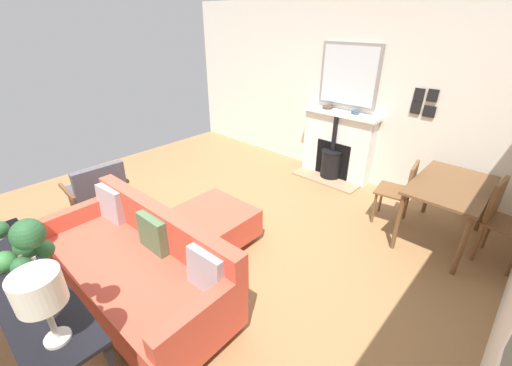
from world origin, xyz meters
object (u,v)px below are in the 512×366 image
Objects in this scene: book_stack at (11,261)px; dining_chair_by_back_wall at (501,216)px; table_lamp_far_end at (39,292)px; console_table at (25,288)px; mantel_bowl_far at (355,112)px; sofa at (138,265)px; mantel_bowl_near at (328,107)px; potted_plant at (20,259)px; dining_table at (450,192)px; fireplace at (336,148)px; dining_chair_near_fireplace at (402,188)px; ottoman at (217,221)px; armchair_accent at (97,187)px.

dining_chair_by_back_wall is (-3.62, 2.50, -0.24)m from book_stack.
dining_chair_by_back_wall is (-3.63, 1.58, -0.57)m from table_lamp_far_end.
dining_chair_by_back_wall is at bearing 147.93° from console_table.
mantel_bowl_far reaches higher than sofa.
mantel_bowl_near is 1.34× the size of mantel_bowl_far.
sofa is 3.18× the size of potted_plant.
dining_table is 1.25× the size of dining_chair_by_back_wall.
potted_plant reaches higher than dining_chair_by_back_wall.
potted_plant reaches higher than mantel_bowl_far.
mantel_bowl_near reaches higher than fireplace.
table_lamp_far_end is at bearing 90.00° from console_table.
potted_plant is at bearing -13.86° from dining_chair_near_fireplace.
table_lamp_far_end is at bearing -23.56° from dining_chair_by_back_wall.
mantel_bowl_near reaches higher than console_table.
dining_chair_by_back_wall is (-1.77, 2.40, 0.29)m from ottoman.
sofa is 1.18m from potted_plant.
sofa is 0.94m from book_stack.
mantel_bowl_far reaches higher than dining_table.
console_table is 2.82× the size of potted_plant.
mantel_bowl_far reaches higher than armchair_accent.
mantel_bowl_near is 0.20× the size of ottoman.
dining_chair_near_fireplace is at bearing 131.20° from armchair_accent.
table_lamp_far_end is 0.41× the size of dining_table.
armchair_accent is at bearing -126.27° from console_table.
potted_plant is at bearing 8.56° from mantel_bowl_near.
book_stack is at bearing -5.48° from mantel_bowl_far.
dining_chair_near_fireplace is at bearing 56.48° from mantel_bowl_far.
book_stack reaches higher than console_table.
dining_chair_by_back_wall is at bearing 74.33° from mantel_bowl_near.
book_stack is (4.34, 0.05, -0.32)m from mantel_bowl_near.
fireplace is 4.32m from console_table.
sofa is at bearing 77.54° from armchair_accent.
potted_plant reaches higher than mantel_bowl_near.
mantel_bowl_near is at bearing -105.67° from dining_chair_by_back_wall.
mantel_bowl_far is at bearing 172.62° from ottoman.
table_lamp_far_end reaches higher than ottoman.
dining_chair_near_fireplace is at bearing 157.64° from book_stack.
ottoman is 0.99× the size of dining_chair_near_fireplace.
table_lamp_far_end reaches higher than mantel_bowl_near.
book_stack is (1.15, 1.34, 0.32)m from armchair_accent.
book_stack is 0.33× the size of dining_chair_near_fireplace.
sofa is 2.63× the size of armchair_accent.
sofa is at bearing 6.78° from ottoman.
dining_chair_by_back_wall is (0.72, 2.08, -0.57)m from mantel_bowl_far.
mantel_bowl_far is 3.62m from sofa.
fireplace reaches higher than sofa.
dining_chair_near_fireplace reaches higher than dining_table.
table_lamp_far_end is 4.00m from dining_chair_by_back_wall.
sofa is at bearing -38.89° from dining_chair_by_back_wall.
table_lamp_far_end is 0.52× the size of dining_chair_by_back_wall.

